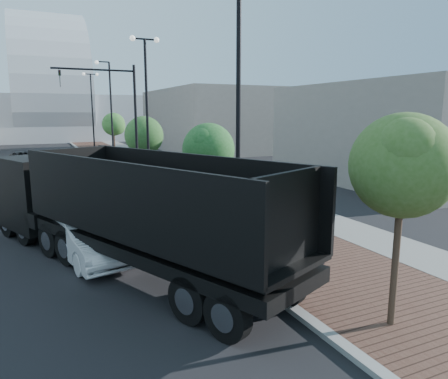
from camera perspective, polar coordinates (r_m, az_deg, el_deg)
name	(u,v)px	position (r m, az deg, el deg)	size (l,w,h in m)	color
sidewalk	(132,161)	(43.73, -12.52, 3.83)	(7.00, 140.00, 0.12)	#4C2D23
concrete_strip	(158,160)	(44.37, -9.11, 4.05)	(2.40, 140.00, 0.13)	slate
curb	(97,163)	(43.13, -17.07, 3.54)	(0.30, 140.00, 0.14)	gray
dump_truck	(89,210)	(15.36, -18.07, -2.76)	(7.98, 13.67, 3.72)	black
white_sedan	(88,236)	(14.98, -18.25, -6.15)	(1.69, 4.86, 1.60)	silver
dark_car_mid	(21,158)	(45.66, -26.18, 3.96)	(1.98, 4.30, 1.19)	black
dark_car_far	(58,162)	(38.94, -21.88, 3.53)	(2.06, 5.07, 1.47)	black
pedestrian	(318,214)	(17.78, 12.78, -3.33)	(0.57, 0.38, 1.57)	black
streetlight_1	(235,132)	(13.93, 1.55, 7.97)	(1.44, 0.56, 9.21)	black
streetlight_2	(147,115)	(25.27, -10.54, 10.03)	(1.72, 0.56, 9.28)	black
streetlight_3	(111,120)	(37.00, -15.37, 9.19)	(1.44, 0.56, 9.21)	black
streetlight_4	(93,114)	(48.88, -17.66, 9.87)	(1.72, 0.56, 9.28)	black
traffic_mast	(122,113)	(28.00, -13.92, 10.26)	(5.09, 0.20, 8.00)	black
tree_0	(404,166)	(9.86, 23.51, 2.97)	(2.36, 2.30, 4.98)	#382619
tree_1	(209,149)	(19.04, -2.06, 5.53)	(2.45, 2.41, 4.52)	#382619
tree_2	(145,136)	(30.44, -10.90, 7.31)	(2.76, 2.76, 4.75)	#382619
tree_3	(114,124)	(42.15, -14.93, 8.67)	(2.28, 2.22, 4.98)	#382619
convention_center	(51,107)	(87.56, -22.75, 10.40)	(50.00, 30.00, 50.00)	#B3B8BE
commercial_block_ne	(207,120)	(56.78, -2.35, 9.54)	(12.00, 22.00, 8.00)	slate
commercial_block_e	(390,133)	(32.68, 21.89, 7.21)	(10.00, 16.00, 7.00)	slate
utility_cover_1	(314,262)	(14.08, 12.26, -9.79)	(0.50, 0.50, 0.02)	black
utility_cover_2	(195,200)	(23.45, -4.06, -1.40)	(0.50, 0.50, 0.02)	black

